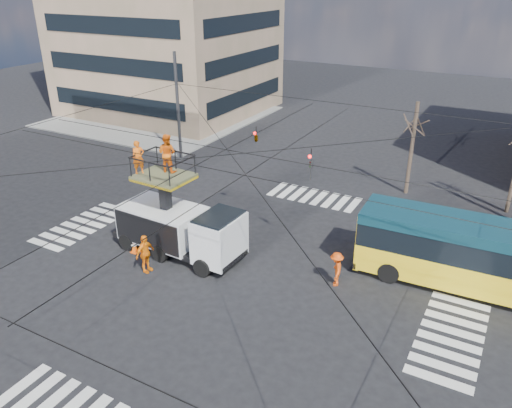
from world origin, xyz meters
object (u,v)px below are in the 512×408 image
object	(u,v)px
traffic_cone	(134,246)
flagger	(336,269)
utility_truck	(179,218)
worker_ground	(145,254)
city_bus	(486,257)

from	to	relation	value
traffic_cone	flagger	size ratio (longest dim) A/B	0.42
utility_truck	worker_ground	size ratio (longest dim) A/B	3.67
city_bus	worker_ground	xyz separation A→B (m)	(-14.20, -6.01, -0.76)
city_bus	worker_ground	bearing A→B (deg)	-159.35
traffic_cone	worker_ground	bearing A→B (deg)	-33.02
utility_truck	flagger	xyz separation A→B (m)	(7.90, 1.07, -1.17)
worker_ground	flagger	size ratio (longest dim) A/B	1.16
traffic_cone	utility_truck	bearing A→B (deg)	26.88
flagger	city_bus	bearing A→B (deg)	93.25
city_bus	flagger	world-z (taller)	city_bus
city_bus	flagger	distance (m)	6.52
worker_ground	flagger	bearing A→B (deg)	-64.61
city_bus	worker_ground	world-z (taller)	city_bus
city_bus	traffic_cone	size ratio (longest dim) A/B	15.83
utility_truck	traffic_cone	world-z (taller)	utility_truck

